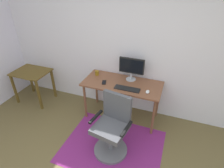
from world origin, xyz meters
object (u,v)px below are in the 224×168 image
keyboard (127,89)px  coffee_cup (97,73)px  computer_mouse (148,92)px  side_table (32,77)px  desk (122,87)px  office_chair (112,130)px  cell_phone (104,82)px  monitor (132,67)px

keyboard → coffee_cup: coffee_cup is taller
computer_mouse → side_table: size_ratio=0.15×
desk → office_chair: 0.85m
coffee_cup → cell_phone: 0.32m
side_table → coffee_cup: bearing=9.9°
cell_phone → computer_mouse: bearing=-20.4°
computer_mouse → side_table: bearing=179.4°
desk → coffee_cup: (-0.54, 0.12, 0.13)m
keyboard → computer_mouse: bearing=2.5°
office_chair → coffee_cup: bearing=134.1°
side_table → desk: bearing=3.6°
keyboard → computer_mouse: (0.34, 0.01, 0.01)m
coffee_cup → side_table: bearing=-170.1°
coffee_cup → keyboard: bearing=-22.5°
office_chair → side_table: bearing=170.2°
monitor → coffee_cup: size_ratio=5.13×
monitor → cell_phone: monitor is taller
office_chair → computer_mouse: bearing=69.7°
desk → computer_mouse: bearing=-17.1°
office_chair → side_table: office_chair is taller
desk → side_table: (-1.92, -0.12, -0.10)m
monitor → office_chair: size_ratio=0.46×
desk → coffee_cup: 0.57m
cell_phone → office_chair: 0.89m
coffee_cup → side_table: size_ratio=0.12×
keyboard → office_chair: bearing=-92.1°
keyboard → monitor: bearing=94.9°
desk → office_chair: size_ratio=1.43×
desk → office_chair: office_chair is taller
monitor → coffee_cup: 0.68m
computer_mouse → cell_phone: size_ratio=0.74×
cell_phone → monitor: bearing=16.4°
side_table → computer_mouse: bearing=-0.6°
keyboard → cell_phone: (-0.44, 0.06, -0.00)m
desk → keyboard: bearing=-49.9°
keyboard → office_chair: (-0.02, -0.64, -0.35)m
monitor → office_chair: (0.01, -0.98, -0.59)m
desk → cell_phone: (-0.31, -0.10, 0.09)m
coffee_cup → side_table: coffee_cup is taller
keyboard → office_chair: 0.73m
desk → side_table: 1.93m
cell_phone → office_chair: bearing=-76.1°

